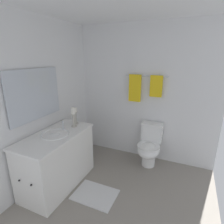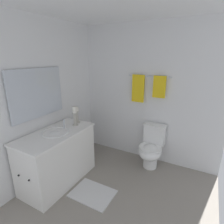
# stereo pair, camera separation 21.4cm
# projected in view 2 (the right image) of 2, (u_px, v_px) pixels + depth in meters

# --- Properties ---
(floor) EXTENTS (2.54, 2.64, 0.02)m
(floor) POSITION_uv_depth(u_px,v_px,m) (113.00, 201.00, 2.48)
(floor) COLOR gray
(floor) RESTS_ON ground
(wall_back) EXTENTS (2.54, 0.04, 2.45)m
(wall_back) POSITION_uv_depth(u_px,v_px,m) (148.00, 95.00, 3.21)
(wall_back) COLOR white
(wall_back) RESTS_ON ground
(wall_left) EXTENTS (0.04, 2.64, 2.45)m
(wall_left) POSITION_uv_depth(u_px,v_px,m) (38.00, 103.00, 2.69)
(wall_left) COLOR white
(wall_left) RESTS_ON ground
(vanity_cabinet) EXTENTS (0.58, 1.19, 0.83)m
(vanity_cabinet) POSITION_uv_depth(u_px,v_px,m) (58.00, 157.00, 2.76)
(vanity_cabinet) COLOR white
(vanity_cabinet) RESTS_ON ground
(sink_basin) EXTENTS (0.40, 0.40, 0.24)m
(sink_basin) POSITION_uv_depth(u_px,v_px,m) (56.00, 135.00, 2.64)
(sink_basin) COLOR white
(sink_basin) RESTS_ON vanity_cabinet
(mirror) EXTENTS (0.02, 0.91, 0.71)m
(mirror) POSITION_uv_depth(u_px,v_px,m) (38.00, 93.00, 2.59)
(mirror) COLOR silver
(candle_holder_tall) EXTENTS (0.09, 0.09, 0.27)m
(candle_holder_tall) POSITION_uv_depth(u_px,v_px,m) (77.00, 115.00, 2.98)
(candle_holder_tall) COLOR #B7B2A5
(candle_holder_tall) RESTS_ON vanity_cabinet
(candle_holder_short) EXTENTS (0.09, 0.09, 0.31)m
(candle_holder_short) POSITION_uv_depth(u_px,v_px,m) (75.00, 115.00, 2.85)
(candle_holder_short) COLOR #B7B2A5
(candle_holder_short) RESTS_ON vanity_cabinet
(toilet) EXTENTS (0.39, 0.54, 0.75)m
(toilet) POSITION_uv_depth(u_px,v_px,m) (151.00, 148.00, 3.14)
(toilet) COLOR white
(toilet) RESTS_ON ground
(towel_bar) EXTENTS (0.74, 0.02, 0.02)m
(towel_bar) POSITION_uv_depth(u_px,v_px,m) (149.00, 76.00, 3.05)
(towel_bar) COLOR silver
(towel_near_vanity) EXTENTS (0.22, 0.03, 0.48)m
(towel_near_vanity) POSITION_uv_depth(u_px,v_px,m) (138.00, 89.00, 3.19)
(towel_near_vanity) COLOR yellow
(towel_near_vanity) RESTS_ON towel_bar
(towel_center) EXTENTS (0.21, 0.03, 0.37)m
(towel_center) POSITION_uv_depth(u_px,v_px,m) (159.00, 87.00, 3.00)
(towel_center) COLOR yellow
(towel_center) RESTS_ON towel_bar
(bath_mat) EXTENTS (0.60, 0.44, 0.02)m
(bath_mat) POSITION_uv_depth(u_px,v_px,m) (93.00, 193.00, 2.59)
(bath_mat) COLOR silver
(bath_mat) RESTS_ON ground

